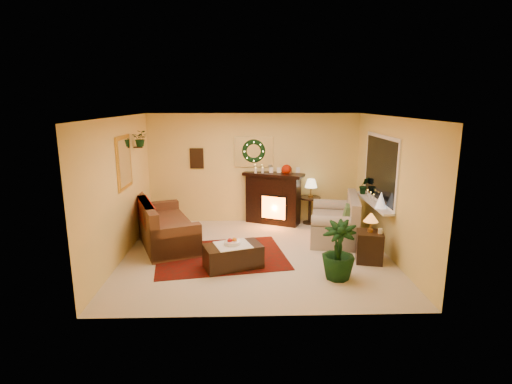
{
  "coord_description": "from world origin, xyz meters",
  "views": [
    {
      "loc": [
        -0.22,
        -7.19,
        2.86
      ],
      "look_at": [
        0.0,
        0.35,
        1.15
      ],
      "focal_mm": 28.0,
      "sensor_mm": 36.0,
      "label": 1
    }
  ],
  "objects_px": {
    "side_table_round": "(310,210)",
    "fireplace": "(273,201)",
    "sofa": "(166,223)",
    "loveseat": "(334,219)",
    "end_table_square": "(369,247)",
    "coffee_table": "(233,256)"
  },
  "relations": [
    {
      "from": "side_table_round",
      "to": "sofa",
      "type": "bearing_deg",
      "value": -158.07
    },
    {
      "from": "loveseat",
      "to": "coffee_table",
      "type": "distance_m",
      "value": 2.59
    },
    {
      "from": "loveseat",
      "to": "coffee_table",
      "type": "bearing_deg",
      "value": -133.4
    },
    {
      "from": "fireplace",
      "to": "end_table_square",
      "type": "distance_m",
      "value": 2.92
    },
    {
      "from": "fireplace",
      "to": "coffee_table",
      "type": "distance_m",
      "value": 2.8
    },
    {
      "from": "side_table_round",
      "to": "coffee_table",
      "type": "relative_size",
      "value": 0.66
    },
    {
      "from": "fireplace",
      "to": "loveseat",
      "type": "distance_m",
      "value": 1.69
    },
    {
      "from": "loveseat",
      "to": "side_table_round",
      "type": "relative_size",
      "value": 2.49
    },
    {
      "from": "fireplace",
      "to": "side_table_round",
      "type": "bearing_deg",
      "value": 20.22
    },
    {
      "from": "loveseat",
      "to": "side_table_round",
      "type": "distance_m",
      "value": 1.15
    },
    {
      "from": "end_table_square",
      "to": "coffee_table",
      "type": "relative_size",
      "value": 0.57
    },
    {
      "from": "loveseat",
      "to": "coffee_table",
      "type": "height_order",
      "value": "loveseat"
    },
    {
      "from": "sofa",
      "to": "loveseat",
      "type": "relative_size",
      "value": 1.32
    },
    {
      "from": "sofa",
      "to": "loveseat",
      "type": "xyz_separation_m",
      "value": [
        3.53,
        0.19,
        -0.01
      ]
    },
    {
      "from": "fireplace",
      "to": "coffee_table",
      "type": "height_order",
      "value": "fireplace"
    },
    {
      "from": "fireplace",
      "to": "coffee_table",
      "type": "xyz_separation_m",
      "value": [
        -0.89,
        -2.63,
        -0.34
      ]
    },
    {
      "from": "sofa",
      "to": "loveseat",
      "type": "bearing_deg",
      "value": -18.65
    },
    {
      "from": "fireplace",
      "to": "side_table_round",
      "type": "relative_size",
      "value": 1.94
    },
    {
      "from": "fireplace",
      "to": "sofa",
      "type": "bearing_deg",
      "value": -125.67
    },
    {
      "from": "sofa",
      "to": "side_table_round",
      "type": "xyz_separation_m",
      "value": [
        3.18,
        1.28,
        -0.1
      ]
    },
    {
      "from": "side_table_round",
      "to": "coffee_table",
      "type": "height_order",
      "value": "side_table_round"
    },
    {
      "from": "side_table_round",
      "to": "fireplace",
      "type": "bearing_deg",
      "value": 176.09
    }
  ]
}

